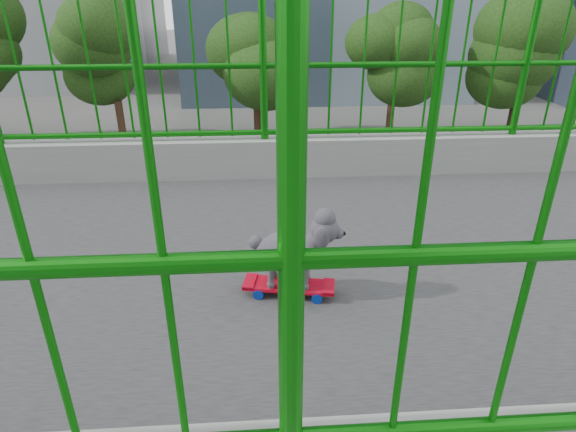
# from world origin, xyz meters

# --- Properties ---
(road) EXTENTS (18.00, 90.00, 0.02)m
(road) POSITION_xyz_m (-13.00, 0.00, 0.01)
(road) COLOR black
(road) RESTS_ON ground
(street_trees) EXTENTS (5.30, 60.40, 7.26)m
(street_trees) POSITION_xyz_m (-26.03, 1.06, 4.72)
(street_trees) COLOR black
(street_trees) RESTS_ON ground
(skateboard) EXTENTS (0.21, 0.45, 0.06)m
(skateboard) POSITION_xyz_m (0.29, 4.07, 7.04)
(skateboard) COLOR red
(skateboard) RESTS_ON footbridge
(poodle) EXTENTS (0.24, 0.44, 0.37)m
(poodle) POSITION_xyz_m (0.29, 4.10, 7.26)
(poodle) COLOR #2E2C31
(poodle) RESTS_ON skateboard
(car_3) EXTENTS (1.83, 4.49, 1.30)m
(car_3) POSITION_xyz_m (-15.60, 10.76, 0.65)
(car_3) COLOR #97979C
(car_3) RESTS_ON ground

